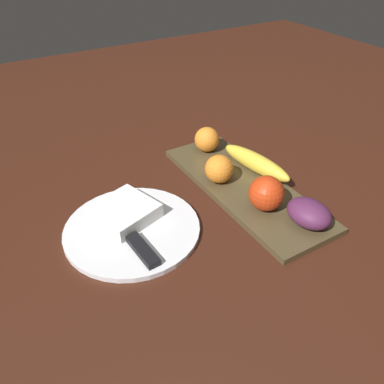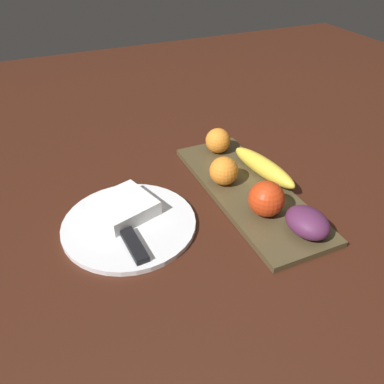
{
  "view_description": "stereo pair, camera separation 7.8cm",
  "coord_description": "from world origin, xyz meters",
  "px_view_note": "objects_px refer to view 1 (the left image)",
  "views": [
    {
      "loc": [
        -0.54,
        0.45,
        0.5
      ],
      "look_at": [
        0.01,
        0.12,
        0.04
      ],
      "focal_mm": 36.62,
      "sensor_mm": 36.0,
      "label": 1
    },
    {
      "loc": [
        -0.57,
        0.38,
        0.5
      ],
      "look_at": [
        0.01,
        0.12,
        0.04
      ],
      "focal_mm": 36.62,
      "sensor_mm": 36.0,
      "label": 2
    }
  ],
  "objects_px": {
    "fruit_tray": "(244,187)",
    "knife": "(138,245)",
    "banana": "(256,162)",
    "dinner_plate": "(132,229)",
    "apple": "(266,193)",
    "orange_near_apple": "(219,169)",
    "folded_napkin": "(124,212)",
    "grape_bunch": "(309,213)",
    "orange_near_banana": "(207,139)"
  },
  "relations": [
    {
      "from": "fruit_tray",
      "to": "knife",
      "type": "relative_size",
      "value": 2.41
    },
    {
      "from": "fruit_tray",
      "to": "banana",
      "type": "distance_m",
      "value": 0.07
    },
    {
      "from": "dinner_plate",
      "to": "banana",
      "type": "bearing_deg",
      "value": -83.95
    },
    {
      "from": "apple",
      "to": "orange_near_apple",
      "type": "distance_m",
      "value": 0.13
    },
    {
      "from": "orange_near_apple",
      "to": "folded_napkin",
      "type": "relative_size",
      "value": 0.58
    },
    {
      "from": "apple",
      "to": "orange_near_apple",
      "type": "xyz_separation_m",
      "value": [
        0.13,
        0.03,
        -0.0
      ]
    },
    {
      "from": "fruit_tray",
      "to": "orange_near_apple",
      "type": "bearing_deg",
      "value": 44.34
    },
    {
      "from": "orange_near_apple",
      "to": "dinner_plate",
      "type": "height_order",
      "value": "orange_near_apple"
    },
    {
      "from": "grape_bunch",
      "to": "knife",
      "type": "xyz_separation_m",
      "value": [
        0.11,
        0.3,
        -0.02
      ]
    },
    {
      "from": "fruit_tray",
      "to": "grape_bunch",
      "type": "bearing_deg",
      "value": -171.75
    },
    {
      "from": "orange_near_banana",
      "to": "knife",
      "type": "height_order",
      "value": "orange_near_banana"
    },
    {
      "from": "banana",
      "to": "dinner_plate",
      "type": "relative_size",
      "value": 0.74
    },
    {
      "from": "apple",
      "to": "folded_napkin",
      "type": "height_order",
      "value": "apple"
    },
    {
      "from": "orange_near_banana",
      "to": "grape_bunch",
      "type": "relative_size",
      "value": 0.68
    },
    {
      "from": "folded_napkin",
      "to": "fruit_tray",
      "type": "bearing_deg",
      "value": -96.91
    },
    {
      "from": "apple",
      "to": "dinner_plate",
      "type": "relative_size",
      "value": 0.27
    },
    {
      "from": "knife",
      "to": "banana",
      "type": "bearing_deg",
      "value": -78.33
    },
    {
      "from": "apple",
      "to": "orange_near_banana",
      "type": "height_order",
      "value": "apple"
    },
    {
      "from": "fruit_tray",
      "to": "apple",
      "type": "height_order",
      "value": "apple"
    },
    {
      "from": "orange_near_apple",
      "to": "grape_bunch",
      "type": "distance_m",
      "value": 0.22
    },
    {
      "from": "banana",
      "to": "knife",
      "type": "relative_size",
      "value": 1.06
    },
    {
      "from": "apple",
      "to": "orange_near_apple",
      "type": "height_order",
      "value": "apple"
    },
    {
      "from": "knife",
      "to": "orange_near_apple",
      "type": "bearing_deg",
      "value": -71.19
    },
    {
      "from": "banana",
      "to": "grape_bunch",
      "type": "xyz_separation_m",
      "value": [
        -0.2,
        0.03,
        0.0
      ]
    },
    {
      "from": "banana",
      "to": "orange_near_banana",
      "type": "bearing_deg",
      "value": -170.51
    },
    {
      "from": "fruit_tray",
      "to": "banana",
      "type": "relative_size",
      "value": 2.28
    },
    {
      "from": "dinner_plate",
      "to": "folded_napkin",
      "type": "distance_m",
      "value": 0.04
    },
    {
      "from": "grape_bunch",
      "to": "dinner_plate",
      "type": "bearing_deg",
      "value": 60.43
    },
    {
      "from": "orange_near_banana",
      "to": "folded_napkin",
      "type": "xyz_separation_m",
      "value": [
        -0.14,
        0.28,
        -0.02
      ]
    },
    {
      "from": "fruit_tray",
      "to": "orange_near_banana",
      "type": "xyz_separation_m",
      "value": [
        0.17,
        -0.01,
        0.04
      ]
    },
    {
      "from": "folded_napkin",
      "to": "apple",
      "type": "bearing_deg",
      "value": -115.05
    },
    {
      "from": "folded_napkin",
      "to": "knife",
      "type": "distance_m",
      "value": 0.09
    },
    {
      "from": "grape_bunch",
      "to": "folded_napkin",
      "type": "relative_size",
      "value": 0.83
    },
    {
      "from": "apple",
      "to": "knife",
      "type": "distance_m",
      "value": 0.27
    },
    {
      "from": "folded_napkin",
      "to": "banana",
      "type": "bearing_deg",
      "value": -89.65
    },
    {
      "from": "fruit_tray",
      "to": "orange_near_apple",
      "type": "relative_size",
      "value": 6.98
    },
    {
      "from": "apple",
      "to": "grape_bunch",
      "type": "height_order",
      "value": "apple"
    },
    {
      "from": "apple",
      "to": "orange_near_banana",
      "type": "relative_size",
      "value": 1.17
    },
    {
      "from": "orange_near_banana",
      "to": "knife",
      "type": "bearing_deg",
      "value": 127.92
    },
    {
      "from": "dinner_plate",
      "to": "knife",
      "type": "height_order",
      "value": "knife"
    },
    {
      "from": "banana",
      "to": "grape_bunch",
      "type": "height_order",
      "value": "grape_bunch"
    },
    {
      "from": "fruit_tray",
      "to": "banana",
      "type": "height_order",
      "value": "banana"
    },
    {
      "from": "orange_near_apple",
      "to": "folded_napkin",
      "type": "distance_m",
      "value": 0.23
    },
    {
      "from": "orange_near_banana",
      "to": "grape_bunch",
      "type": "distance_m",
      "value": 0.34
    },
    {
      "from": "fruit_tray",
      "to": "orange_near_apple",
      "type": "distance_m",
      "value": 0.07
    },
    {
      "from": "orange_near_banana",
      "to": "folded_napkin",
      "type": "relative_size",
      "value": 0.56
    },
    {
      "from": "banana",
      "to": "knife",
      "type": "height_order",
      "value": "banana"
    },
    {
      "from": "orange_near_apple",
      "to": "grape_bunch",
      "type": "bearing_deg",
      "value": -162.7
    },
    {
      "from": "apple",
      "to": "grape_bunch",
      "type": "relative_size",
      "value": 0.79
    },
    {
      "from": "apple",
      "to": "banana",
      "type": "bearing_deg",
      "value": -30.92
    }
  ]
}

